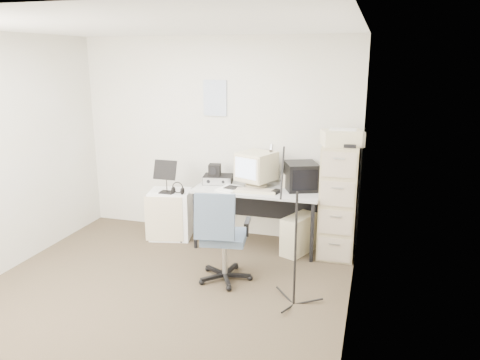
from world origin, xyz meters
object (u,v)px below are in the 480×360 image
(desk, at_px, (258,217))
(side_cart, at_px, (171,214))
(filing_cabinet, at_px, (339,200))
(office_chair, at_px, (224,235))

(desk, xyz_separation_m, side_cart, (-1.13, -0.06, -0.06))
(desk, bearing_deg, filing_cabinet, 1.81)
(filing_cabinet, bearing_deg, desk, -178.19)
(office_chair, relative_size, side_cart, 1.58)
(desk, bearing_deg, office_chair, -95.91)
(desk, relative_size, side_cart, 2.42)
(office_chair, bearing_deg, filing_cabinet, 35.27)
(desk, xyz_separation_m, office_chair, (-0.10, -0.99, 0.12))
(filing_cabinet, height_order, side_cart, filing_cabinet)
(filing_cabinet, xyz_separation_m, side_cart, (-2.08, -0.09, -0.34))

